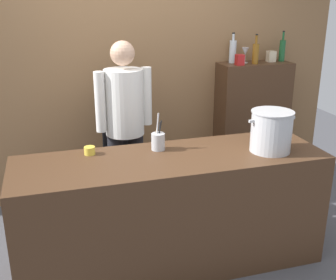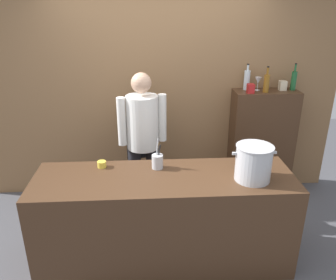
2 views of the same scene
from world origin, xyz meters
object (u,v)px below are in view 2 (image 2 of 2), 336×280
(wine_bottle_clear, at_px, (247,80))
(wine_glass_tall, at_px, (258,81))
(stockpot_large, at_px, (253,163))
(spice_tin_cream, at_px, (283,86))
(chef, at_px, (143,137))
(wine_bottle_amber, at_px, (266,83))
(utensil_crock, at_px, (157,161))
(butter_jar, at_px, (102,164))
(spice_tin_red, at_px, (251,89))
(wine_bottle_green, at_px, (294,80))

(wine_bottle_clear, distance_m, wine_glass_tall, 0.13)
(stockpot_large, distance_m, wine_glass_tall, 1.43)
(wine_glass_tall, distance_m, spice_tin_cream, 0.30)
(chef, xyz_separation_m, wine_bottle_amber, (1.43, 0.33, 0.49))
(utensil_crock, xyz_separation_m, butter_jar, (-0.51, 0.05, -0.04))
(chef, relative_size, spice_tin_red, 15.68)
(chef, height_order, wine_glass_tall, chef)
(butter_jar, bearing_deg, stockpot_large, -13.30)
(wine_bottle_green, bearing_deg, butter_jar, -155.18)
(utensil_crock, relative_size, spice_tin_red, 2.70)
(stockpot_large, bearing_deg, wine_glass_tall, 72.70)
(butter_jar, distance_m, spice_tin_red, 1.90)
(stockpot_large, bearing_deg, butter_jar, 166.70)
(spice_tin_cream, bearing_deg, wine_bottle_clear, 172.66)
(wine_bottle_clear, height_order, wine_glass_tall, wine_bottle_clear)
(chef, relative_size, stockpot_large, 4.41)
(butter_jar, distance_m, wine_glass_tall, 2.07)
(stockpot_large, distance_m, spice_tin_red, 1.28)
(stockpot_large, distance_m, butter_jar, 1.36)
(butter_jar, relative_size, wine_bottle_amber, 0.28)
(wine_glass_tall, xyz_separation_m, spice_tin_red, (-0.12, -0.12, -0.06))
(butter_jar, bearing_deg, wine_glass_tall, 30.06)
(chef, height_order, butter_jar, chef)
(chef, relative_size, utensil_crock, 5.81)
(wine_glass_tall, bearing_deg, wine_bottle_green, -0.67)
(wine_glass_tall, bearing_deg, stockpot_large, -107.30)
(utensil_crock, bearing_deg, wine_glass_tall, 40.78)
(wine_glass_tall, distance_m, spice_tin_red, 0.18)
(wine_bottle_green, bearing_deg, chef, -166.84)
(utensil_crock, bearing_deg, spice_tin_cream, 34.52)
(wine_bottle_green, xyz_separation_m, spice_tin_red, (-0.54, -0.11, -0.06))
(wine_bottle_clear, xyz_separation_m, wine_bottle_amber, (0.19, -0.13, -0.01))
(wine_bottle_green, xyz_separation_m, wine_bottle_amber, (-0.35, -0.08, -0.01))
(wine_bottle_amber, bearing_deg, utensil_crock, -143.23)
(utensil_crock, bearing_deg, butter_jar, 174.74)
(stockpot_large, height_order, wine_bottle_clear, wine_bottle_clear)
(stockpot_large, height_order, wine_bottle_green, wine_bottle_green)
(wine_bottle_clear, xyz_separation_m, spice_tin_cream, (0.42, -0.05, -0.06))
(wine_bottle_clear, xyz_separation_m, wine_bottle_green, (0.54, -0.05, -0.00))
(stockpot_large, bearing_deg, spice_tin_red, 76.25)
(utensil_crock, distance_m, wine_bottle_clear, 1.63)
(utensil_crock, xyz_separation_m, wine_bottle_amber, (1.29, 0.96, 0.49))
(spice_tin_red, bearing_deg, butter_jar, -151.33)
(wine_glass_tall, bearing_deg, spice_tin_red, -134.48)
(chef, xyz_separation_m, wine_glass_tall, (1.35, 0.42, 0.50))
(stockpot_large, xyz_separation_m, butter_jar, (-1.32, 0.31, -0.13))
(wine_bottle_amber, relative_size, spice_tin_red, 2.80)
(chef, distance_m, butter_jar, 0.69)
(wine_bottle_green, xyz_separation_m, wine_glass_tall, (-0.42, 0.00, -0.01))
(wine_bottle_green, relative_size, spice_tin_red, 2.96)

